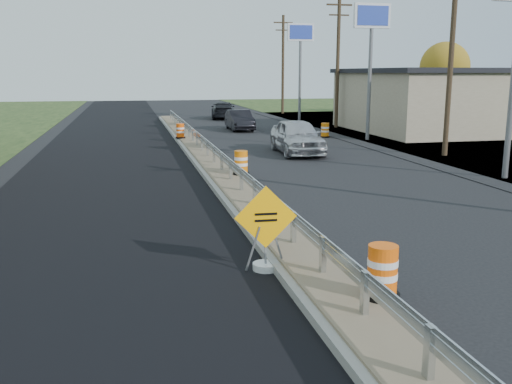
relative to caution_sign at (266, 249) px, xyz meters
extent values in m
plane|color=black|center=(0.90, 5.06, -0.45)|extent=(140.00, 140.00, 0.00)
cube|color=black|center=(-3.50, 15.06, -0.44)|extent=(7.20, 120.00, 0.01)
cube|color=gray|center=(0.90, 13.06, -0.36)|extent=(1.60, 55.00, 0.18)
cube|color=brown|center=(0.90, 13.06, -0.25)|extent=(1.25, 55.00, 0.05)
cube|color=silver|center=(0.90, -4.94, 0.13)|extent=(0.10, 0.15, 0.70)
cube|color=silver|center=(0.90, -2.94, 0.13)|extent=(0.10, 0.15, 0.70)
cube|color=silver|center=(0.90, -0.94, 0.13)|extent=(0.10, 0.15, 0.70)
cube|color=silver|center=(0.90, 1.06, 0.13)|extent=(0.10, 0.15, 0.70)
cube|color=silver|center=(0.90, 3.06, 0.13)|extent=(0.10, 0.15, 0.70)
cube|color=silver|center=(0.90, 5.06, 0.13)|extent=(0.10, 0.15, 0.70)
cube|color=silver|center=(0.90, 7.06, 0.13)|extent=(0.10, 0.15, 0.70)
cube|color=silver|center=(0.90, 9.06, 0.13)|extent=(0.10, 0.15, 0.70)
cube|color=silver|center=(0.90, 11.06, 0.13)|extent=(0.10, 0.15, 0.70)
cube|color=silver|center=(0.90, 13.06, 0.13)|extent=(0.10, 0.15, 0.70)
cube|color=silver|center=(0.90, 15.06, 0.13)|extent=(0.10, 0.15, 0.70)
cube|color=silver|center=(0.90, 17.06, 0.13)|extent=(0.10, 0.15, 0.70)
cube|color=silver|center=(0.90, 19.06, 0.13)|extent=(0.10, 0.15, 0.70)
cube|color=silver|center=(0.90, 21.06, 0.13)|extent=(0.10, 0.15, 0.70)
cube|color=silver|center=(0.90, 23.06, 0.13)|extent=(0.10, 0.15, 0.70)
cube|color=silver|center=(0.90, 25.06, 0.13)|extent=(0.10, 0.15, 0.70)
cube|color=silver|center=(0.90, 27.06, 0.13)|extent=(0.10, 0.15, 0.70)
cube|color=silver|center=(0.90, 29.06, 0.13)|extent=(0.10, 0.15, 0.70)
cube|color=silver|center=(0.90, 31.06, 0.13)|extent=(0.10, 0.15, 0.70)
cube|color=silver|center=(0.90, 33.06, 0.13)|extent=(0.10, 0.15, 0.70)
cube|color=silver|center=(0.90, 35.06, 0.13)|extent=(0.10, 0.15, 0.70)
cube|color=silver|center=(0.90, 37.06, 0.13)|extent=(0.10, 0.15, 0.70)
cube|color=silver|center=(0.90, 14.06, 0.33)|extent=(0.04, 46.00, 0.34)
cube|color=silver|center=(0.90, 14.06, 0.25)|extent=(0.06, 46.00, 0.03)
cube|color=silver|center=(0.90, 14.06, 0.41)|extent=(0.06, 46.00, 0.03)
cube|color=tan|center=(21.90, 25.06, 1.55)|extent=(18.00, 12.00, 4.00)
cube|color=black|center=(21.90, 25.06, 3.67)|extent=(18.50, 12.50, 0.30)
cube|color=black|center=(12.95, 25.06, 1.15)|extent=(0.08, 7.20, 2.20)
cylinder|color=slate|center=(11.40, 21.06, 2.95)|extent=(0.22, 0.22, 6.80)
cube|color=white|center=(11.40, 21.06, 6.75)|extent=(2.20, 0.25, 1.40)
cube|color=#263FB2|center=(11.40, 21.06, 6.75)|extent=(1.90, 0.30, 1.10)
cylinder|color=slate|center=(11.40, 35.06, 2.95)|extent=(0.22, 0.22, 6.80)
cube|color=white|center=(11.40, 35.06, 6.75)|extent=(2.20, 0.25, 1.40)
cube|color=#263FB2|center=(11.40, 35.06, 6.75)|extent=(1.90, 0.30, 1.10)
cylinder|color=#473523|center=(12.40, 14.06, 4.25)|extent=(0.26, 0.26, 9.40)
cylinder|color=#473523|center=(12.40, 29.06, 4.25)|extent=(0.26, 0.26, 9.40)
cube|color=#473523|center=(12.40, 29.06, 8.25)|extent=(1.90, 0.12, 0.12)
cube|color=#473523|center=(12.40, 29.06, 7.55)|extent=(1.50, 0.10, 0.10)
cylinder|color=#473523|center=(12.40, 44.06, 4.25)|extent=(0.26, 0.26, 9.40)
cube|color=#473523|center=(12.40, 44.06, 8.25)|extent=(1.90, 0.12, 0.12)
cube|color=#473523|center=(12.40, 44.06, 7.55)|extent=(1.50, 0.10, 0.10)
cylinder|color=#473523|center=(26.90, 39.06, 1.09)|extent=(0.36, 0.36, 3.08)
sphere|color=#A68123|center=(26.90, 39.06, 4.10)|extent=(4.62, 4.62, 4.62)
cylinder|color=white|center=(0.00, 0.00, -0.37)|extent=(0.54, 0.54, 0.15)
cube|color=slate|center=(-0.27, 0.00, 0.03)|extent=(0.32, 0.05, 0.93)
cube|color=slate|center=(0.27, 0.00, 0.03)|extent=(0.32, 0.05, 0.93)
cube|color=slate|center=(0.00, 0.05, 0.03)|extent=(0.05, 0.24, 0.94)
cube|color=#FBA505|center=(0.00, 0.00, 0.68)|extent=(1.28, 0.09, 1.28)
cube|color=black|center=(0.00, -0.02, 0.74)|extent=(0.46, 0.03, 0.05)
cube|color=black|center=(0.00, -0.02, 0.61)|extent=(0.46, 0.03, 0.05)
cylinder|color=black|center=(1.45, -2.38, -0.18)|extent=(0.63, 0.63, 0.08)
cylinder|color=#FF5D0A|center=(1.45, -2.38, 0.26)|extent=(0.50, 0.50, 0.88)
cylinder|color=white|center=(1.45, -2.38, 0.41)|extent=(0.52, 0.52, 0.12)
cylinder|color=white|center=(1.45, -2.38, 0.18)|extent=(0.52, 0.52, 0.12)
cylinder|color=black|center=(1.45, 9.90, -0.18)|extent=(0.61, 0.61, 0.08)
cylinder|color=orange|center=(1.45, 9.90, 0.25)|extent=(0.49, 0.49, 0.86)
cylinder|color=white|center=(1.45, 9.90, 0.39)|extent=(0.50, 0.50, 0.11)
cylinder|color=white|center=(1.45, 9.90, 0.17)|extent=(0.50, 0.50, 0.11)
cylinder|color=black|center=(0.35, 22.61, -0.18)|extent=(0.58, 0.58, 0.08)
cylinder|color=#FF560A|center=(0.35, 22.61, 0.22)|extent=(0.46, 0.46, 0.81)
cylinder|color=white|center=(0.35, 22.61, 0.36)|extent=(0.48, 0.48, 0.11)
cylinder|color=white|center=(0.35, 22.61, 0.15)|extent=(0.48, 0.48, 0.11)
cylinder|color=black|center=(9.44, 23.10, -0.41)|extent=(0.62, 0.62, 0.08)
cylinder|color=orange|center=(9.44, 23.10, 0.02)|extent=(0.49, 0.49, 0.86)
cylinder|color=white|center=(9.44, 23.10, 0.16)|extent=(0.51, 0.51, 0.11)
cylinder|color=white|center=(9.44, 23.10, -0.06)|extent=(0.51, 0.51, 0.11)
imported|color=silver|center=(5.61, 16.46, 0.41)|extent=(2.26, 5.15, 1.72)
imported|color=black|center=(5.09, 28.78, 0.25)|extent=(1.52, 4.29, 1.41)
imported|color=black|center=(5.67, 39.33, 0.29)|extent=(2.75, 5.32, 1.48)
camera|label=1|loc=(-2.64, -10.83, 3.53)|focal=40.00mm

